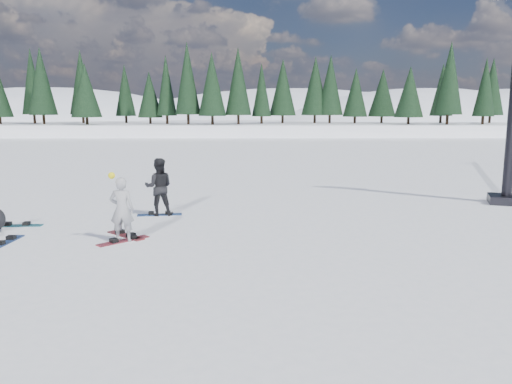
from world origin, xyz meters
TOP-DOWN VIEW (x-y plane):
  - ground at (0.00, 0.00)m, footprint 420.00×420.00m
  - alpine_backdrop at (-11.72, 189.16)m, footprint 412.50×227.00m
  - snowboarder_woman at (-0.54, -0.68)m, footprint 0.66×0.44m
  - snowboarder_man at (-0.15, 2.73)m, footprint 1.03×0.84m
  - snowboard_woman at (-0.54, -0.68)m, footprint 1.28×1.24m
  - snowboard_man at (-0.15, 2.73)m, footprint 1.52×0.48m
  - snowboard_loose_a at (-3.69, -0.80)m, footprint 0.38×1.51m
  - snowboard_loose_b at (-0.62, -0.09)m, footprint 1.29×1.23m
  - snowboard_loose_c at (-4.28, 1.16)m, footprint 1.51×0.36m

SIDE VIEW (x-z plane):
  - alpine_backdrop at x=-11.72m, z-range -40.57..12.63m
  - ground at x=0.00m, z-range 0.00..0.00m
  - snowboard_woman at x=-0.54m, z-range 0.00..0.03m
  - snowboard_man at x=-0.15m, z-range 0.00..0.03m
  - snowboard_loose_a at x=-3.69m, z-range 0.00..0.03m
  - snowboard_loose_b at x=-0.62m, z-range 0.00..0.03m
  - snowboard_loose_c at x=-4.28m, z-range 0.00..0.03m
  - snowboarder_woman at x=-0.54m, z-range -0.06..1.87m
  - snowboarder_man at x=-0.15m, z-range 0.00..1.96m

